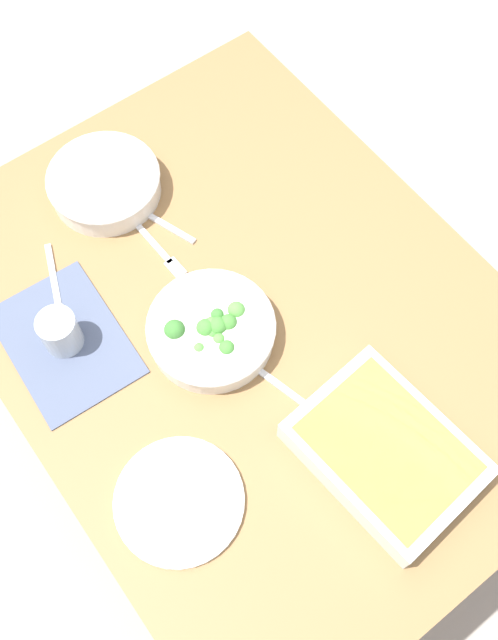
# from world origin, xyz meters

# --- Properties ---
(ground_plane) EXTENTS (6.00, 6.00, 0.00)m
(ground_plane) POSITION_xyz_m (0.00, 0.00, 0.00)
(ground_plane) COLOR #9E9389
(dining_table) EXTENTS (1.20, 0.90, 0.74)m
(dining_table) POSITION_xyz_m (0.00, 0.00, 0.65)
(dining_table) COLOR olive
(dining_table) RESTS_ON ground_plane
(placemat) EXTENTS (0.29, 0.21, 0.00)m
(placemat) POSITION_xyz_m (0.17, 0.30, 0.74)
(placemat) COLOR #4C5670
(placemat) RESTS_ON dining_table
(stew_bowl) EXTENTS (0.23, 0.23, 0.06)m
(stew_bowl) POSITION_xyz_m (0.41, 0.06, 0.77)
(stew_bowl) COLOR silver
(stew_bowl) RESTS_ON dining_table
(broccoli_bowl) EXTENTS (0.24, 0.24, 0.07)m
(broccoli_bowl) POSITION_xyz_m (0.01, 0.08, 0.77)
(broccoli_bowl) COLOR silver
(broccoli_bowl) RESTS_ON dining_table
(baking_dish) EXTENTS (0.32, 0.25, 0.06)m
(baking_dish) POSITION_xyz_m (-0.35, -0.03, 0.77)
(baking_dish) COLOR silver
(baking_dish) RESTS_ON dining_table
(drink_cup) EXTENTS (0.07, 0.07, 0.08)m
(drink_cup) POSITION_xyz_m (0.17, 0.30, 0.78)
(drink_cup) COLOR #B2BCC6
(drink_cup) RESTS_ON dining_table
(side_plate) EXTENTS (0.22, 0.22, 0.01)m
(side_plate) POSITION_xyz_m (-0.20, 0.30, 0.75)
(side_plate) COLOR white
(side_plate) RESTS_ON dining_table
(spoon_by_stew) EXTENTS (0.17, 0.08, 0.01)m
(spoon_by_stew) POSITION_xyz_m (0.31, 0.02, 0.74)
(spoon_by_stew) COLOR silver
(spoon_by_stew) RESTS_ON dining_table
(spoon_by_broccoli) EXTENTS (0.17, 0.06, 0.01)m
(spoon_by_broccoli) POSITION_xyz_m (-0.10, 0.05, 0.74)
(spoon_by_broccoli) COLOR silver
(spoon_by_broccoli) RESTS_ON dining_table
(spoon_spare) EXTENTS (0.17, 0.08, 0.01)m
(spoon_spare) POSITION_xyz_m (0.27, 0.26, 0.74)
(spoon_spare) COLOR silver
(spoon_spare) RESTS_ON dining_table
(fork_on_table) EXTENTS (0.18, 0.03, 0.01)m
(fork_on_table) POSITION_xyz_m (0.23, 0.05, 0.74)
(fork_on_table) COLOR silver
(fork_on_table) RESTS_ON dining_table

